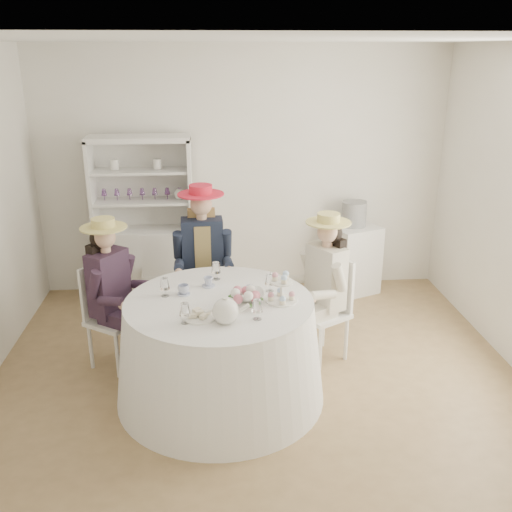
{
  "coord_description": "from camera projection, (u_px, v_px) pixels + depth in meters",
  "views": [
    {
      "loc": [
        -0.34,
        -4.24,
        2.64
      ],
      "look_at": [
        0.0,
        0.1,
        1.05
      ],
      "focal_mm": 40.0,
      "sensor_mm": 36.0,
      "label": 1
    }
  ],
  "objects": [
    {
      "name": "ground",
      "position": [
        257.0,
        374.0,
        4.9
      ],
      "size": [
        4.5,
        4.5,
        0.0
      ],
      "primitive_type": "plane",
      "color": "olive",
      "rests_on": "ground"
    },
    {
      "name": "ceiling",
      "position": [
        257.0,
        39.0,
        3.98
      ],
      "size": [
        4.5,
        4.5,
        0.0
      ],
      "primitive_type": "plane",
      "rotation": [
        3.14,
        0.0,
        0.0
      ],
      "color": "white",
      "rests_on": "wall_back"
    },
    {
      "name": "wall_back",
      "position": [
        243.0,
        172.0,
        6.31
      ],
      "size": [
        4.5,
        0.0,
        4.5
      ],
      "primitive_type": "plane",
      "rotation": [
        1.57,
        0.0,
        0.0
      ],
      "color": "silver",
      "rests_on": "ground"
    },
    {
      "name": "wall_front",
      "position": [
        293.0,
        352.0,
        2.57
      ],
      "size": [
        4.5,
        0.0,
        4.5
      ],
      "primitive_type": "plane",
      "rotation": [
        -1.57,
        0.0,
        0.0
      ],
      "color": "silver",
      "rests_on": "ground"
    },
    {
      "name": "tea_table",
      "position": [
        220.0,
        349.0,
        4.48
      ],
      "size": [
        1.65,
        1.65,
        0.83
      ],
      "rotation": [
        0.0,
        0.0,
        -0.36
      ],
      "color": "white",
      "rests_on": "ground"
    },
    {
      "name": "hutch",
      "position": [
        146.0,
        242.0,
        6.26
      ],
      "size": [
        1.2,
        0.75,
        1.79
      ],
      "rotation": [
        0.0,
        0.0,
        0.35
      ],
      "color": "silver",
      "rests_on": "ground"
    },
    {
      "name": "side_table",
      "position": [
        351.0,
        258.0,
        6.5
      ],
      "size": [
        0.65,
        0.65,
        0.78
      ],
      "primitive_type": "cube",
      "rotation": [
        0.0,
        0.0,
        0.39
      ],
      "color": "silver",
      "rests_on": "ground"
    },
    {
      "name": "hatbox",
      "position": [
        354.0,
        214.0,
        6.32
      ],
      "size": [
        0.28,
        0.28,
        0.27
      ],
      "primitive_type": "cylinder",
      "rotation": [
        0.0,
        0.0,
        0.04
      ],
      "color": "black",
      "rests_on": "side_table"
    },
    {
      "name": "guest_left",
      "position": [
        111.0,
        286.0,
        4.8
      ],
      "size": [
        0.58,
        0.54,
        1.34
      ],
      "rotation": [
        0.0,
        0.0,
        0.98
      ],
      "color": "silver",
      "rests_on": "ground"
    },
    {
      "name": "guest_mid",
      "position": [
        203.0,
        254.0,
        5.3
      ],
      "size": [
        0.54,
        0.56,
        1.49
      ],
      "rotation": [
        0.0,
        0.0,
        0.04
      ],
      "color": "silver",
      "rests_on": "ground"
    },
    {
      "name": "guest_right",
      "position": [
        324.0,
        280.0,
        4.92
      ],
      "size": [
        0.58,
        0.53,
        1.35
      ],
      "rotation": [
        0.0,
        0.0,
        -1.03
      ],
      "color": "silver",
      "rests_on": "ground"
    },
    {
      "name": "spare_chair",
      "position": [
        159.0,
        268.0,
        5.98
      ],
      "size": [
        0.39,
        0.39,
        0.87
      ],
      "rotation": [
        0.0,
        0.0,
        3.23
      ],
      "color": "silver",
      "rests_on": "ground"
    },
    {
      "name": "teacup_a",
      "position": [
        184.0,
        290.0,
        4.43
      ],
      "size": [
        0.12,
        0.12,
        0.07
      ],
      "primitive_type": "imported",
      "rotation": [
        0.0,
        0.0,
        -0.35
      ],
      "color": "white",
      "rests_on": "tea_table"
    },
    {
      "name": "teacup_b",
      "position": [
        208.0,
        282.0,
        4.59
      ],
      "size": [
        0.08,
        0.08,
        0.07
      ],
      "primitive_type": "imported",
      "rotation": [
        0.0,
        0.0,
        -0.02
      ],
      "color": "white",
      "rests_on": "tea_table"
    },
    {
      "name": "teacup_c",
      "position": [
        250.0,
        291.0,
        4.43
      ],
      "size": [
        0.08,
        0.08,
        0.06
      ],
      "primitive_type": "imported",
      "rotation": [
        0.0,
        0.0,
        0.04
      ],
      "color": "white",
      "rests_on": "tea_table"
    },
    {
      "name": "flower_bowl",
      "position": [
        249.0,
        296.0,
        4.35
      ],
      "size": [
        0.25,
        0.25,
        0.06
      ],
      "primitive_type": "imported",
      "rotation": [
        0.0,
        0.0,
        0.09
      ],
      "color": "white",
      "rests_on": "tea_table"
    },
    {
      "name": "flower_arrangement",
      "position": [
        245.0,
        295.0,
        4.22
      ],
      "size": [
        0.19,
        0.19,
        0.07
      ],
      "rotation": [
        0.0,
        0.0,
        -0.29
      ],
      "color": "#CA6579",
      "rests_on": "tea_table"
    },
    {
      "name": "table_teapot",
      "position": [
        226.0,
        311.0,
        3.97
      ],
      "size": [
        0.26,
        0.19,
        0.2
      ],
      "rotation": [
        0.0,
        0.0,
        0.16
      ],
      "color": "white",
      "rests_on": "tea_table"
    },
    {
      "name": "sandwich_plate",
      "position": [
        200.0,
        316.0,
        4.06
      ],
      "size": [
        0.25,
        0.25,
        0.05
      ],
      "rotation": [
        0.0,
        0.0,
        0.4
      ],
      "color": "white",
      "rests_on": "tea_table"
    },
    {
      "name": "cupcake_stand",
      "position": [
        281.0,
        291.0,
        4.3
      ],
      "size": [
        0.24,
        0.24,
        0.23
      ],
      "rotation": [
        0.0,
        0.0,
        -0.29
      ],
      "color": "white",
      "rests_on": "tea_table"
    },
    {
      "name": "stemware_set",
      "position": [
        219.0,
        292.0,
        4.31
      ],
      "size": [
        0.9,
        0.87,
        0.15
      ],
      "color": "white",
      "rests_on": "tea_table"
    }
  ]
}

